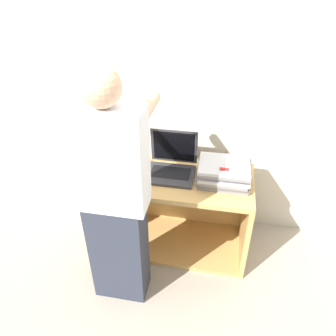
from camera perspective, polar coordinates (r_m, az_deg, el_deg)
ground_plane at (r=2.56m, az=-0.82°, el=-16.82°), size 12.00×12.00×0.00m
wall_back at (r=2.40m, az=2.09°, el=14.71°), size 8.00×0.05×2.40m
cart at (r=2.57m, az=0.60°, el=-6.50°), size 1.17×0.54×0.65m
laptop_open at (r=2.33m, az=0.61°, el=0.51°), size 0.34×0.31×0.29m
laptop_stack_left at (r=2.39m, az=-8.37°, el=0.20°), size 0.36×0.29×0.06m
laptop_stack_right at (r=2.26m, az=9.71°, el=-0.84°), size 0.36×0.29×0.14m
person at (r=1.92m, az=-9.35°, el=-5.57°), size 0.40×0.52×1.56m
inventory_tag at (r=2.16m, az=9.77°, el=-0.18°), size 0.06×0.02×0.01m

